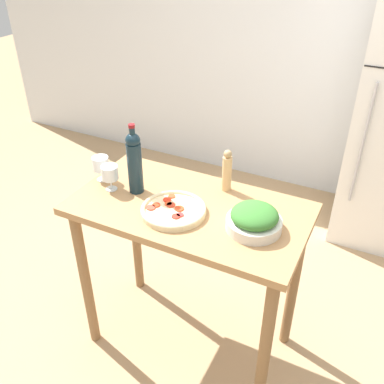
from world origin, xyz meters
name	(u,v)px	position (x,y,z in m)	size (l,w,h in m)	color
ground_plane	(190,338)	(0.00, 0.00, 0.00)	(14.00, 14.00, 0.00)	tan
wall_back	(306,39)	(0.00, 2.03, 1.30)	(6.40, 0.06, 2.60)	silver
prep_counter	(189,234)	(0.00, 0.00, 0.79)	(1.12, 0.61, 0.95)	#A87A4C
wine_bottle	(135,161)	(-0.29, 0.00, 1.12)	(0.07, 0.07, 0.36)	#142833
wine_glass_near	(110,174)	(-0.41, -0.04, 1.04)	(0.08, 0.08, 0.13)	silver
wine_glass_far	(101,165)	(-0.51, 0.01, 1.04)	(0.08, 0.08, 0.13)	silver
pepper_mill	(227,171)	(0.10, 0.21, 1.06)	(0.05, 0.05, 0.22)	tan
salad_bowl	(254,219)	(0.33, -0.03, 1.01)	(0.24, 0.24, 0.12)	silver
homemade_pizza	(173,210)	(-0.04, -0.08, 0.97)	(0.30, 0.30, 0.03)	beige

